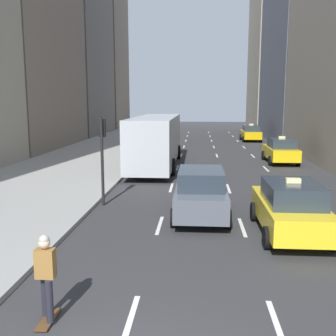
{
  "coord_description": "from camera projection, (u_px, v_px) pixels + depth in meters",
  "views": [
    {
      "loc": [
        1.05,
        -4.88,
        4.17
      ],
      "look_at": [
        -0.22,
        12.1,
        1.31
      ],
      "focal_mm": 42.0,
      "sensor_mm": 36.0,
      "label": 1
    }
  ],
  "objects": [
    {
      "name": "traffic_light_pole",
      "position": [
        102.0,
        146.0,
        15.76
      ],
      "size": [
        0.24,
        0.42,
        3.6
      ],
      "color": "black",
      "rests_on": "ground"
    },
    {
      "name": "taxi_lead",
      "position": [
        290.0,
        208.0,
        12.37
      ],
      "size": [
        2.02,
        4.4,
        1.87
      ],
      "color": "yellow",
      "rests_on": "ground"
    },
    {
      "name": "skateboarder",
      "position": [
        46.0,
        274.0,
        7.4
      ],
      "size": [
        0.36,
        0.8,
        1.75
      ],
      "color": "brown",
      "rests_on": "ground"
    },
    {
      "name": "lane_markings",
      "position": [
        219.0,
        161.0,
        27.99
      ],
      "size": [
        5.72,
        56.0,
        0.01
      ],
      "color": "white",
      "rests_on": "ground"
    },
    {
      "name": "city_bus",
      "position": [
        156.0,
        139.0,
        25.54
      ],
      "size": [
        2.8,
        11.61,
        3.25
      ],
      "color": "#B7BCC1",
      "rests_on": "ground"
    },
    {
      "name": "taxi_second",
      "position": [
        251.0,
        133.0,
        42.4
      ],
      "size": [
        2.02,
        4.4,
        1.87
      ],
      "color": "yellow",
      "rests_on": "ground"
    },
    {
      "name": "sedan_black_near",
      "position": [
        201.0,
        192.0,
        14.33
      ],
      "size": [
        2.02,
        4.49,
        1.8
      ],
      "color": "#565B66",
      "rests_on": "ground"
    },
    {
      "name": "taxi_third",
      "position": [
        281.0,
        150.0,
        27.11
      ],
      "size": [
        2.02,
        4.4,
        1.87
      ],
      "color": "yellow",
      "rests_on": "ground"
    },
    {
      "name": "sidewalk_left",
      "position": [
        100.0,
        152.0,
        32.62
      ],
      "size": [
        8.0,
        66.0,
        0.15
      ],
      "primitive_type": "cube",
      "color": "#9E9E99",
      "rests_on": "ground"
    }
  ]
}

